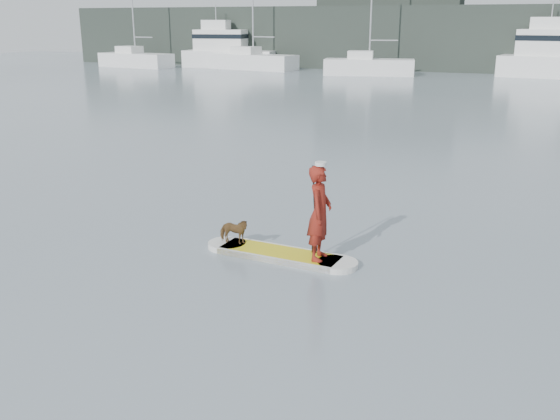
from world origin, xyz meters
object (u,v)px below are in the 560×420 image
at_px(sailboat_c, 368,66).
at_px(paddleboard, 280,254).
at_px(dog, 234,231).
at_px(sailboat_b, 253,60).
at_px(sailboat_a, 135,59).
at_px(paddler, 320,213).
at_px(motor_yacht_b, 226,50).

bearing_deg(sailboat_c, paddleboard, -89.43).
xyz_separation_m(dog, sailboat_b, (-20.64, 46.21, 0.53)).
bearing_deg(paddleboard, sailboat_a, 131.66).
bearing_deg(sailboat_b, sailboat_c, -0.04).
bearing_deg(paddler, sailboat_a, 33.16).
height_order(sailboat_a, sailboat_b, sailboat_b).
bearing_deg(sailboat_c, sailboat_a, 166.68).
height_order(dog, sailboat_a, sailboat_a).
height_order(paddleboard, paddler, paddler).
distance_m(paddler, sailboat_b, 51.56).
bearing_deg(paddler, dog, 80.87).
bearing_deg(sailboat_c, sailboat_b, 157.45).
distance_m(paddler, motor_yacht_b, 55.04).
distance_m(sailboat_b, sailboat_c, 12.47).
distance_m(dog, motor_yacht_b, 54.03).
distance_m(sailboat_c, motor_yacht_b, 16.72).
height_order(paddler, sailboat_a, sailboat_a).
height_order(paddleboard, motor_yacht_b, motor_yacht_b).
bearing_deg(paddleboard, dog, -180.00).
bearing_deg(paddleboard, sailboat_b, 119.25).
distance_m(paddler, dog, 2.04).
distance_m(paddleboard, sailboat_b, 51.14).
height_order(paddleboard, sailboat_c, sailboat_c).
xyz_separation_m(sailboat_c, motor_yacht_b, (-16.15, 4.26, 0.91)).
xyz_separation_m(dog, sailboat_c, (-8.40, 43.85, 0.43)).
xyz_separation_m(paddleboard, motor_yacht_b, (-25.63, 48.19, 1.68)).
bearing_deg(motor_yacht_b, dog, -70.35).
distance_m(sailboat_a, motor_yacht_b, 9.43).
bearing_deg(dog, sailboat_b, 18.12).
relative_size(dog, sailboat_a, 0.05).
height_order(paddler, dog, paddler).
height_order(dog, sailboat_c, sailboat_c).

